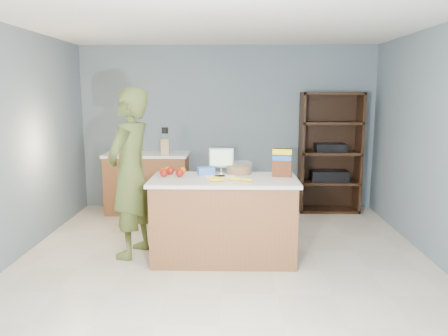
{
  "coord_description": "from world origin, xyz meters",
  "views": [
    {
      "loc": [
        0.11,
        -4.25,
        1.8
      ],
      "look_at": [
        0.0,
        0.35,
        1.0
      ],
      "focal_mm": 35.0,
      "sensor_mm": 36.0,
      "label": 1
    }
  ],
  "objects_px": {
    "person": "(130,174)",
    "cereal_box": "(282,161)",
    "counter_peninsula": "(224,222)",
    "shelving_unit": "(329,155)",
    "tv": "(221,159)"
  },
  "relations": [
    {
      "from": "counter_peninsula",
      "to": "cereal_box",
      "type": "bearing_deg",
      "value": 7.99
    },
    {
      "from": "tv",
      "to": "person",
      "type": "bearing_deg",
      "value": -167.89
    },
    {
      "from": "shelving_unit",
      "to": "tv",
      "type": "relative_size",
      "value": 6.38
    },
    {
      "from": "shelving_unit",
      "to": "tv",
      "type": "bearing_deg",
      "value": -132.42
    },
    {
      "from": "shelving_unit",
      "to": "counter_peninsula",
      "type": "bearing_deg",
      "value": -127.11
    },
    {
      "from": "shelving_unit",
      "to": "tv",
      "type": "xyz_separation_m",
      "value": [
        -1.59,
        -1.74,
        0.19
      ]
    },
    {
      "from": "tv",
      "to": "cereal_box",
      "type": "bearing_deg",
      "value": -18.81
    },
    {
      "from": "counter_peninsula",
      "to": "cereal_box",
      "type": "height_order",
      "value": "cereal_box"
    },
    {
      "from": "counter_peninsula",
      "to": "shelving_unit",
      "type": "relative_size",
      "value": 0.87
    },
    {
      "from": "counter_peninsula",
      "to": "tv",
      "type": "height_order",
      "value": "tv"
    },
    {
      "from": "shelving_unit",
      "to": "cereal_box",
      "type": "distance_m",
      "value": 2.18
    },
    {
      "from": "person",
      "to": "cereal_box",
      "type": "relative_size",
      "value": 6.07
    },
    {
      "from": "person",
      "to": "counter_peninsula",
      "type": "bearing_deg",
      "value": 101.54
    },
    {
      "from": "counter_peninsula",
      "to": "person",
      "type": "relative_size",
      "value": 0.84
    },
    {
      "from": "cereal_box",
      "to": "person",
      "type": "bearing_deg",
      "value": 179.54
    }
  ]
}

